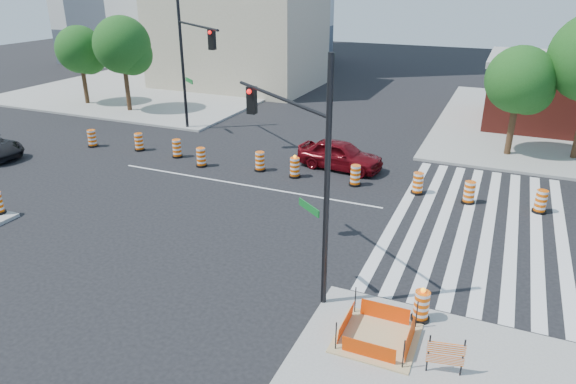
{
  "coord_description": "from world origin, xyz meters",
  "views": [
    {
      "loc": [
        11.33,
        -20.58,
        9.42
      ],
      "look_at": [
        3.74,
        -3.03,
        1.4
      ],
      "focal_mm": 32.0,
      "sensor_mm": 36.0,
      "label": 1
    }
  ],
  "objects": [
    {
      "name": "crosswalk_east",
      "position": [
        10.95,
        0.0,
        0.01
      ],
      "size": [
        6.75,
        13.5,
        0.01
      ],
      "color": "silver",
      "rests_on": "ground"
    },
    {
      "name": "median_drum_3",
      "position": [
        -3.3,
        1.49,
        0.48
      ],
      "size": [
        0.6,
        0.6,
        1.02
      ],
      "color": "black",
      "rests_on": "ground"
    },
    {
      "name": "median_drum_7",
      "position": [
        8.07,
        2.3,
        0.48
      ],
      "size": [
        0.6,
        0.6,
        1.02
      ],
      "color": "black",
      "rests_on": "ground"
    },
    {
      "name": "pit_drum",
      "position": [
        9.95,
        -7.64,
        0.6
      ],
      "size": [
        0.55,
        0.55,
        1.09
      ],
      "color": "black",
      "rests_on": "ground"
    },
    {
      "name": "median_drum_5",
      "position": [
        1.94,
        1.99,
        0.49
      ],
      "size": [
        0.6,
        0.6,
        1.18
      ],
      "color": "black",
      "rests_on": "ground"
    },
    {
      "name": "beige_midrise",
      "position": [
        -12.0,
        22.0,
        5.0
      ],
      "size": [
        14.0,
        10.0,
        10.0
      ],
      "primitive_type": "cube",
      "color": "tan",
      "rests_on": "ground"
    },
    {
      "name": "red_coupe",
      "position": [
        3.65,
        4.1,
        0.77
      ],
      "size": [
        4.71,
        2.31,
        1.55
      ],
      "primitive_type": "imported",
      "rotation": [
        0.0,
        0.0,
        1.46
      ],
      "color": "#5B070E",
      "rests_on": "ground"
    },
    {
      "name": "median_drum_0",
      "position": [
        -11.18,
        1.87,
        0.48
      ],
      "size": [
        0.6,
        0.6,
        1.02
      ],
      "color": "black",
      "rests_on": "ground"
    },
    {
      "name": "tree_north_a",
      "position": [
        -19.43,
        10.3,
        4.09
      ],
      "size": [
        3.62,
        3.59,
        6.09
      ],
      "color": "#382314",
      "rests_on": "ground"
    },
    {
      "name": "tree_north_c",
      "position": [
        11.81,
        9.9,
        4.12
      ],
      "size": [
        3.68,
        3.61,
        6.14
      ],
      "color": "#382314",
      "rests_on": "ground"
    },
    {
      "name": "median_drum_6",
      "position": [
        5.08,
        2.13,
        0.48
      ],
      "size": [
        0.6,
        0.6,
        1.02
      ],
      "color": "black",
      "rests_on": "ground"
    },
    {
      "name": "median_drum_4",
      "position": [
        -0.1,
        2.13,
        0.48
      ],
      "size": [
        0.6,
        0.6,
        1.02
      ],
      "color": "black",
      "rests_on": "ground"
    },
    {
      "name": "ground",
      "position": [
        0.0,
        0.0,
        0.0
      ],
      "size": [
        120.0,
        120.0,
        0.0
      ],
      "primitive_type": "plane",
      "color": "black",
      "rests_on": "ground"
    },
    {
      "name": "sidewalk_nw",
      "position": [
        -18.0,
        18.0,
        0.07
      ],
      "size": [
        22.0,
        22.0,
        0.15
      ],
      "primitive_type": "cube",
      "color": "gray",
      "rests_on": "ground"
    },
    {
      "name": "median_drum_9",
      "position": [
        13.31,
        2.25,
        0.48
      ],
      "size": [
        0.6,
        0.6,
        1.02
      ],
      "color": "black",
      "rests_on": "ground"
    },
    {
      "name": "lane_centerline",
      "position": [
        0.0,
        0.0,
        0.01
      ],
      "size": [
        14.0,
        0.12,
        0.01
      ],
      "primitive_type": "cube",
      "color": "silver",
      "rests_on": "ground"
    },
    {
      "name": "tree_north_b",
      "position": [
        -14.79,
        9.75,
        4.68
      ],
      "size": [
        4.1,
        4.1,
        6.97
      ],
      "color": "#382314",
      "rests_on": "ground"
    },
    {
      "name": "signal_pole_nw",
      "position": [
        -6.74,
        6.34,
        5.3
      ],
      "size": [
        5.27,
        4.13,
        8.67
      ],
      "rotation": [
        0.0,
        0.0,
        -0.66
      ],
      "color": "black",
      "rests_on": "ground"
    },
    {
      "name": "median_drum_1",
      "position": [
        -8.13,
        2.4,
        0.48
      ],
      "size": [
        0.6,
        0.6,
        1.02
      ],
      "color": "black",
      "rests_on": "ground"
    },
    {
      "name": "excavation_pit",
      "position": [
        9.0,
        -9.0,
        0.22
      ],
      "size": [
        2.2,
        2.2,
        0.9
      ],
      "color": "tan",
      "rests_on": "ground"
    },
    {
      "name": "median_drum_8",
      "position": [
        10.38,
        2.09,
        0.48
      ],
      "size": [
        0.6,
        0.6,
        1.02
      ],
      "color": "black",
      "rests_on": "ground"
    },
    {
      "name": "barricade",
      "position": [
        10.88,
        -9.64,
        0.75
      ],
      "size": [
        0.92,
        0.23,
        1.09
      ],
      "rotation": [
        0.0,
        0.0,
        0.2
      ],
      "color": "#F15705",
      "rests_on": "ground"
    },
    {
      "name": "signal_pole_se",
      "position": [
        5.79,
        -6.96,
        4.62
      ],
      "size": [
        4.61,
        3.55,
        7.52
      ],
      "rotation": [
        0.0,
        0.0,
        2.49
      ],
      "color": "black",
      "rests_on": "ground"
    },
    {
      "name": "median_drum_2",
      "position": [
        -5.38,
        2.25,
        0.48
      ],
      "size": [
        0.6,
        0.6,
        1.02
      ],
      "color": "black",
      "rests_on": "ground"
    }
  ]
}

